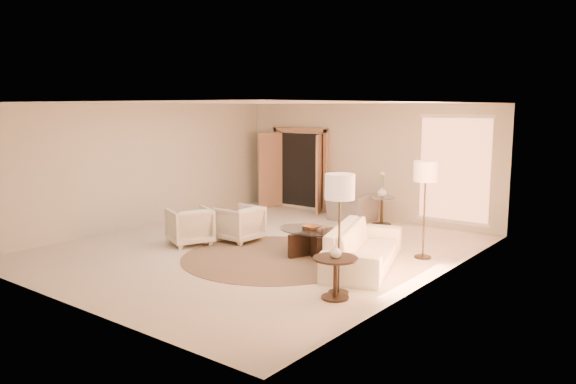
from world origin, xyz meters
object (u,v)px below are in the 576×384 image
Objects in this scene: bowl at (311,227)px; coffee_table at (311,239)px; floor_lamp_near at (426,176)px; end_vase at (336,251)px; sofa at (364,247)px; accent_chair at (351,202)px; armchair_left at (239,222)px; side_vase at (382,192)px; armchair_right at (190,224)px; floor_lamp_far at (340,192)px; end_table at (335,270)px; side_table at (382,208)px.

coffee_table is at bearing -90.00° from bowl.
floor_lamp_near reaches higher than end_vase.
accent_chair is at bearing 15.67° from sofa.
side_vase is (1.54, 3.19, 0.38)m from armchair_left.
armchair_left is 2.49× the size of bowl.
armchair_left is 3.56m from side_vase.
sofa is 3.64m from armchair_right.
side_vase is at bearing 157.41° from armchair_left.
accent_chair is 5.63m from end_vase.
floor_lamp_far is at bearing 103.95° from armchair_right.
floor_lamp_far is at bearing -68.72° from side_vase.
end_table is (4.06, -0.92, 0.01)m from armchair_right.
accent_chair is 3.23× the size of bowl.
floor_lamp_near is (1.98, -2.09, 1.11)m from side_table.
floor_lamp_near reaches higher than end_table.
accent_chair is 0.83m from side_table.
sofa is 3.02× the size of armchair_right.
floor_lamp_far is at bearing -44.00° from coffee_table.
end_vase is 0.77× the size of side_vase.
side_table is at bearing 157.41° from armchair_left.
accent_chair is 3.66m from floor_lamp_near.
floor_lamp_far is (2.66, -4.71, 1.06)m from accent_chair.
floor_lamp_far is at bearing 109.95° from end_vase.
floor_lamp_far reaches higher than sofa.
armchair_right is 1.26× the size of end_table.
armchair_left reaches higher than bowl.
side_vase is (-0.00, 0.00, 0.38)m from side_table.
bowl reaches higher than coffee_table.
floor_lamp_near reaches higher than side_vase.
sofa is 3.06× the size of armchair_left.
bowl is 1.35× the size of side_vase.
floor_lamp_near reaches higher than armchair_right.
armchair_right is 0.49× the size of coffee_table.
coffee_table is at bearing -147.65° from floor_lamp_near.
end_vase is 5.27m from side_vase.
accent_chair is 3.37m from coffee_table.
end_table is 3.02m from floor_lamp_near.
floor_lamp_near is 2.93m from end_vase.
sofa is 3.59m from side_vase.
bowl is (1.09, -3.18, 0.07)m from accent_chair.
end_vase is (4.06, -0.92, 0.29)m from armchair_right.
armchair_left is at bearing -115.71° from side_vase.
sofa reaches higher than side_table.
floor_lamp_near is (0.07, 2.82, 1.09)m from end_table.
accent_chair reaches higher than end_table.
armchair_right is 2.54m from bowl.
sofa is at bearing 106.52° from end_vase.
floor_lamp_far reaches higher than bowl.
armchair_left reaches higher than end_table.
floor_lamp_far reaches higher than floor_lamp_near.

